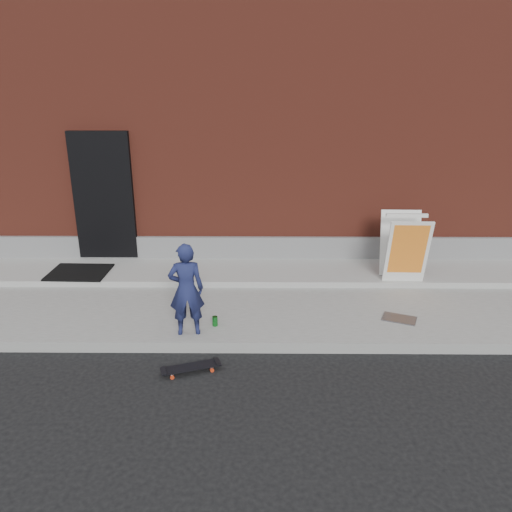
{
  "coord_description": "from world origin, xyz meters",
  "views": [
    {
      "loc": [
        0.16,
        -5.65,
        3.34
      ],
      "look_at": [
        0.11,
        0.8,
        1.05
      ],
      "focal_mm": 35.0,
      "sensor_mm": 36.0,
      "label": 1
    }
  ],
  "objects_px": {
    "skateboard": "(191,367)",
    "pizza_sign": "(404,247)",
    "child": "(186,290)",
    "soda_can": "(215,321)"
  },
  "relations": [
    {
      "from": "skateboard",
      "to": "pizza_sign",
      "type": "distance_m",
      "value": 4.04
    },
    {
      "from": "skateboard",
      "to": "child",
      "type": "bearing_deg",
      "value": 99.74
    },
    {
      "from": "child",
      "to": "skateboard",
      "type": "height_order",
      "value": "child"
    },
    {
      "from": "skateboard",
      "to": "soda_can",
      "type": "relative_size",
      "value": 5.25
    },
    {
      "from": "child",
      "to": "soda_can",
      "type": "relative_size",
      "value": 9.18
    },
    {
      "from": "pizza_sign",
      "to": "skateboard",
      "type": "bearing_deg",
      "value": -142.52
    },
    {
      "from": "child",
      "to": "soda_can",
      "type": "bearing_deg",
      "value": -156.05
    },
    {
      "from": "skateboard",
      "to": "soda_can",
      "type": "bearing_deg",
      "value": 76.81
    },
    {
      "from": "skateboard",
      "to": "pizza_sign",
      "type": "relative_size",
      "value": 0.66
    },
    {
      "from": "soda_can",
      "to": "skateboard",
      "type": "bearing_deg",
      "value": -103.19
    }
  ]
}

